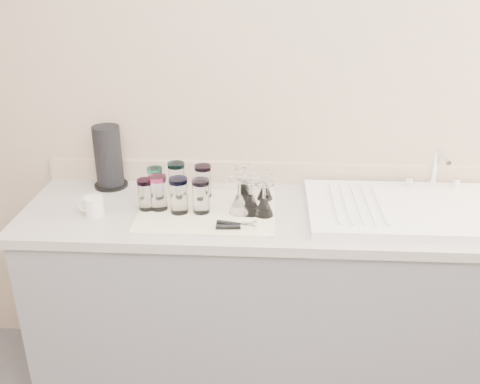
# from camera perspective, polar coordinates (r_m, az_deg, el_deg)

# --- Properties ---
(room_envelope) EXTENTS (3.54, 3.50, 2.52)m
(room_envelope) POSITION_cam_1_polar(r_m,az_deg,el_deg) (0.84, 4.73, 2.62)
(room_envelope) COLOR #545358
(room_envelope) RESTS_ON ground
(counter_unit) EXTENTS (2.06, 0.62, 0.90)m
(counter_unit) POSITION_cam_1_polar(r_m,az_deg,el_deg) (2.43, 3.27, -11.50)
(counter_unit) COLOR slate
(counter_unit) RESTS_ON ground
(sink_unit) EXTENTS (0.82, 0.50, 0.22)m
(sink_unit) POSITION_cam_1_polar(r_m,az_deg,el_deg) (2.27, 17.65, -1.71)
(sink_unit) COLOR white
(sink_unit) RESTS_ON counter_unit
(dish_towel) EXTENTS (0.55, 0.42, 0.01)m
(dish_towel) POSITION_cam_1_polar(r_m,az_deg,el_deg) (2.18, -3.50, -2.01)
(dish_towel) COLOR white
(dish_towel) RESTS_ON counter_unit
(tumbler_teal) EXTENTS (0.07, 0.07, 0.13)m
(tumbler_teal) POSITION_cam_1_polar(r_m,az_deg,el_deg) (2.31, -9.02, 1.07)
(tumbler_teal) COLOR white
(tumbler_teal) RESTS_ON dish_towel
(tumbler_cyan) EXTENTS (0.07, 0.07, 0.15)m
(tumbler_cyan) POSITION_cam_1_polar(r_m,az_deg,el_deg) (2.30, -6.78, 1.42)
(tumbler_cyan) COLOR white
(tumbler_cyan) RESTS_ON dish_towel
(tumbler_purple) EXTENTS (0.07, 0.07, 0.14)m
(tumbler_purple) POSITION_cam_1_polar(r_m,az_deg,el_deg) (2.28, -3.94, 1.19)
(tumbler_purple) COLOR white
(tumbler_purple) RESTS_ON dish_towel
(tumbler_magenta) EXTENTS (0.07, 0.07, 0.14)m
(tumbler_magenta) POSITION_cam_1_polar(r_m,az_deg,el_deg) (2.18, -8.71, -0.04)
(tumbler_magenta) COLOR white
(tumbler_magenta) RESTS_ON dish_towel
(tumbler_blue) EXTENTS (0.07, 0.07, 0.15)m
(tumbler_blue) POSITION_cam_1_polar(r_m,az_deg,el_deg) (2.14, -6.54, -0.34)
(tumbler_blue) COLOR white
(tumbler_blue) RESTS_ON dish_towel
(tumbler_lavender) EXTENTS (0.07, 0.07, 0.14)m
(tumbler_lavender) POSITION_cam_1_polar(r_m,az_deg,el_deg) (2.14, -4.19, -0.42)
(tumbler_lavender) COLOR white
(tumbler_lavender) RESTS_ON dish_towel
(tumbler_extra) EXTENTS (0.06, 0.06, 0.13)m
(tumbler_extra) POSITION_cam_1_polar(r_m,az_deg,el_deg) (2.19, -10.02, -0.23)
(tumbler_extra) COLOR white
(tumbler_extra) RESTS_ON dish_towel
(goblet_back_left) EXTENTS (0.08, 0.08, 0.15)m
(goblet_back_left) POSITION_cam_1_polar(r_m,az_deg,el_deg) (2.25, 0.47, 0.39)
(goblet_back_left) COLOR white
(goblet_back_left) RESTS_ON dish_towel
(goblet_back_right) EXTENTS (0.07, 0.07, 0.12)m
(goblet_back_right) POSITION_cam_1_polar(r_m,az_deg,el_deg) (2.26, 2.67, 0.24)
(goblet_back_right) COLOR white
(goblet_back_right) RESTS_ON dish_towel
(goblet_front_left) EXTENTS (0.08, 0.08, 0.15)m
(goblet_front_left) POSITION_cam_1_polar(r_m,az_deg,el_deg) (2.13, -0.11, -0.98)
(goblet_front_left) COLOR white
(goblet_front_left) RESTS_ON dish_towel
(goblet_front_right) EXTENTS (0.08, 0.08, 0.14)m
(goblet_front_right) POSITION_cam_1_polar(r_m,az_deg,el_deg) (2.12, 2.58, -1.28)
(goblet_front_right) COLOR white
(goblet_front_right) RESTS_ON dish_towel
(goblet_extra) EXTENTS (0.08, 0.08, 0.15)m
(goblet_extra) POSITION_cam_1_polar(r_m,az_deg,el_deg) (2.13, 1.16, -1.05)
(goblet_extra) COLOR white
(goblet_extra) RESTS_ON dish_towel
(can_opener) EXTENTS (0.16, 0.06, 0.02)m
(can_opener) POSITION_cam_1_polar(r_m,az_deg,el_deg) (2.03, -0.38, -3.62)
(can_opener) COLOR silver
(can_opener) RESTS_ON dish_towel
(white_mug) EXTENTS (0.11, 0.08, 0.08)m
(white_mug) POSITION_cam_1_polar(r_m,az_deg,el_deg) (2.22, -15.35, -1.48)
(white_mug) COLOR silver
(white_mug) RESTS_ON counter_unit
(paper_towel_roll) EXTENTS (0.15, 0.15, 0.28)m
(paper_towel_roll) POSITION_cam_1_polar(r_m,az_deg,el_deg) (2.44, -13.86, 3.58)
(paper_towel_roll) COLOR black
(paper_towel_roll) RESTS_ON counter_unit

